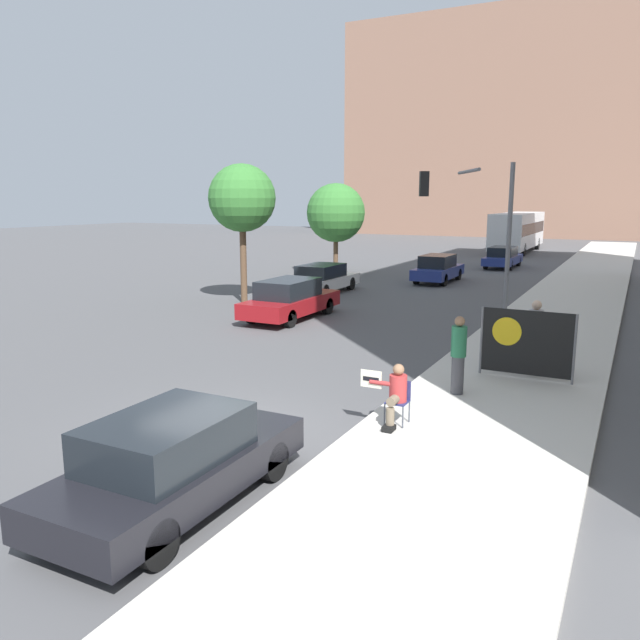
% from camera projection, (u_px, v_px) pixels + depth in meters
% --- Properties ---
extents(ground_plane, '(160.00, 160.00, 0.00)m').
position_uv_depth(ground_plane, '(227.00, 435.00, 11.91)').
color(ground_plane, '#4F4F51').
extents(sidewalk_curb, '(4.17, 90.00, 0.17)m').
position_uv_depth(sidewalk_curb, '(558.00, 318.00, 23.09)').
color(sidewalk_curb, beige).
rests_on(sidewalk_curb, ground_plane).
extents(building_backdrop_far, '(52.00, 12.00, 25.68)m').
position_uv_depth(building_backdrop_far, '(569.00, 125.00, 72.41)').
color(building_backdrop_far, '#936B56').
rests_on(building_backdrop_far, ground_plane).
extents(seated_protester, '(0.95, 0.77, 1.19)m').
position_uv_depth(seated_protester, '(395.00, 393.00, 11.92)').
color(seated_protester, '#474C56').
rests_on(seated_protester, sidewalk_curb).
extents(jogger_on_sidewalk, '(0.34, 0.34, 1.76)m').
position_uv_depth(jogger_on_sidewalk, '(458.00, 354.00, 13.77)').
color(jogger_on_sidewalk, '#424247').
rests_on(jogger_on_sidewalk, sidewalk_curb).
extents(pedestrian_behind, '(0.34, 0.34, 1.85)m').
position_uv_depth(pedestrian_behind, '(535.00, 336.00, 15.35)').
color(pedestrian_behind, '#334775').
rests_on(pedestrian_behind, sidewalk_curb).
extents(protest_banner, '(2.21, 0.06, 1.68)m').
position_uv_depth(protest_banner, '(526.00, 343.00, 14.93)').
color(protest_banner, slate).
rests_on(protest_banner, sidewalk_curb).
extents(traffic_light_pole, '(2.96, 2.72, 5.50)m').
position_uv_depth(traffic_light_pole, '(477.00, 215.00, 21.45)').
color(traffic_light_pole, slate).
rests_on(traffic_light_pole, sidewalk_curb).
extents(parked_car_curbside, '(1.82, 4.39, 1.42)m').
position_uv_depth(parked_car_curbside, '(174.00, 461.00, 9.03)').
color(parked_car_curbside, black).
rests_on(parked_car_curbside, ground_plane).
extents(car_on_road_nearest, '(1.81, 4.78, 1.50)m').
position_uv_depth(car_on_road_nearest, '(290.00, 299.00, 23.34)').
color(car_on_road_nearest, maroon).
rests_on(car_on_road_nearest, ground_plane).
extents(car_on_road_midblock, '(1.84, 4.69, 1.38)m').
position_uv_depth(car_on_road_midblock, '(322.00, 279.00, 29.76)').
color(car_on_road_midblock, white).
rests_on(car_on_road_midblock, ground_plane).
extents(car_on_road_distant, '(1.70, 4.51, 1.48)m').
position_uv_depth(car_on_road_distant, '(438.00, 269.00, 33.61)').
color(car_on_road_distant, navy).
rests_on(car_on_road_distant, ground_plane).
extents(car_on_road_far_lane, '(1.76, 4.73, 1.37)m').
position_uv_depth(car_on_road_far_lane, '(503.00, 257.00, 40.69)').
color(car_on_road_far_lane, navy).
rests_on(car_on_road_far_lane, ground_plane).
extents(city_bus_on_road, '(2.58, 11.76, 3.28)m').
position_uv_depth(city_bus_on_road, '(518.00, 230.00, 52.30)').
color(city_bus_on_road, silver).
rests_on(city_bus_on_road, ground_plane).
extents(street_tree_near_curb, '(2.87, 2.87, 5.91)m').
position_uv_depth(street_tree_near_curb, '(242.00, 199.00, 26.38)').
color(street_tree_near_curb, brown).
rests_on(street_tree_near_curb, ground_plane).
extents(street_tree_midblock, '(3.46, 3.46, 5.35)m').
position_uv_depth(street_tree_midblock, '(336.00, 213.00, 36.82)').
color(street_tree_midblock, brown).
rests_on(street_tree_midblock, ground_plane).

